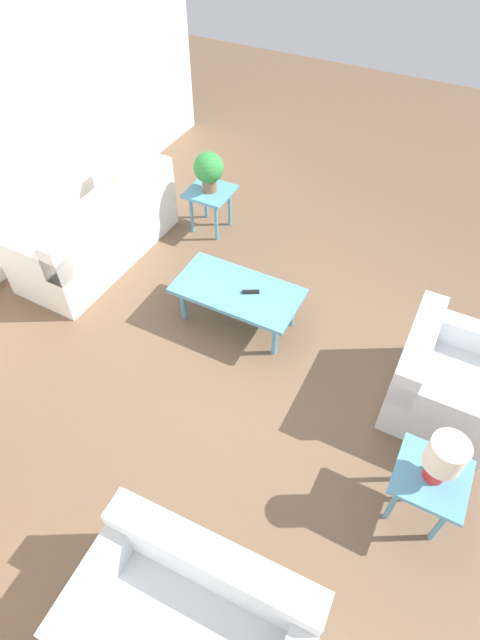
% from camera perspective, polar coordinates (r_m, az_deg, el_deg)
% --- Properties ---
extents(ground_plane, '(14.00, 14.00, 0.00)m').
position_cam_1_polar(ground_plane, '(4.66, 3.70, -4.20)').
color(ground_plane, brown).
extents(sofa, '(0.86, 1.89, 0.85)m').
position_cam_1_polar(sofa, '(5.67, -15.70, 9.59)').
color(sofa, white).
rests_on(sofa, ground_plane).
extents(armchair, '(0.83, 0.97, 0.76)m').
position_cam_1_polar(armchair, '(4.44, 22.03, -6.44)').
color(armchair, silver).
rests_on(armchair, ground_plane).
extents(loveseat, '(1.38, 0.88, 0.76)m').
position_cam_1_polar(loveseat, '(3.44, -5.18, -31.07)').
color(loveseat, silver).
rests_on(loveseat, ground_plane).
extents(coffee_table, '(1.18, 0.61, 0.44)m').
position_cam_1_polar(coffee_table, '(4.67, -0.30, 3.13)').
color(coffee_table, teal).
rests_on(coffee_table, ground_plane).
extents(side_table_plant, '(0.48, 0.48, 0.52)m').
position_cam_1_polar(side_table_plant, '(5.83, -3.44, 13.86)').
color(side_table_plant, teal).
rests_on(side_table_plant, ground_plane).
extents(side_table_lamp, '(0.48, 0.48, 0.52)m').
position_cam_1_polar(side_table_lamp, '(3.76, 20.80, -16.87)').
color(side_table_lamp, teal).
rests_on(side_table_lamp, ground_plane).
extents(potted_plant, '(0.33, 0.33, 0.45)m').
position_cam_1_polar(potted_plant, '(5.64, -3.60, 16.83)').
color(potted_plant, brown).
rests_on(potted_plant, side_table_plant).
extents(table_lamp, '(0.25, 0.25, 0.41)m').
position_cam_1_polar(table_lamp, '(3.48, 22.32, -14.34)').
color(table_lamp, red).
rests_on(table_lamp, side_table_lamp).
extents(remote_control, '(0.16, 0.11, 0.02)m').
position_cam_1_polar(remote_control, '(4.60, 1.23, 3.23)').
color(remote_control, black).
rests_on(remote_control, coffee_table).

